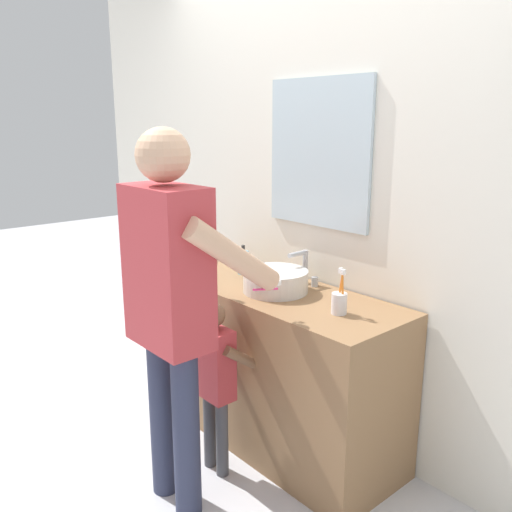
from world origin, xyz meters
The scene contains 9 objects.
ground_plane centered at (0.00, 0.00, 0.00)m, with size 14.00×14.00×0.00m, color silver.
back_wall centered at (0.00, 0.62, 1.35)m, with size 4.40×0.10×2.70m.
vanity_cabinet centered at (0.00, 0.30, 0.42)m, with size 1.37×0.54×0.84m, color olive.
sink_basin centered at (0.00, 0.28, 0.90)m, with size 0.33×0.33×0.11m.
faucet centered at (0.00, 0.48, 0.92)m, with size 0.18×0.14×0.18m.
toothbrush_cup centered at (0.42, 0.28, 0.89)m, with size 0.07×0.07×0.21m.
soap_bottle centered at (-0.35, 0.36, 0.91)m, with size 0.06×0.06×0.17m.
child_toddler centered at (0.00, -0.10, 0.52)m, with size 0.27×0.27×0.87m.
adult_parent centered at (0.06, -0.36, 0.99)m, with size 0.51×0.54×1.66m.
Camera 1 is at (1.89, -1.50, 1.68)m, focal length 37.96 mm.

